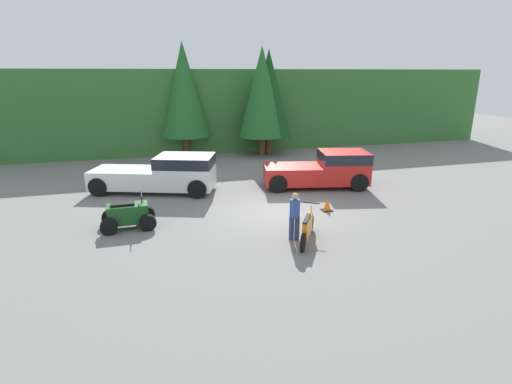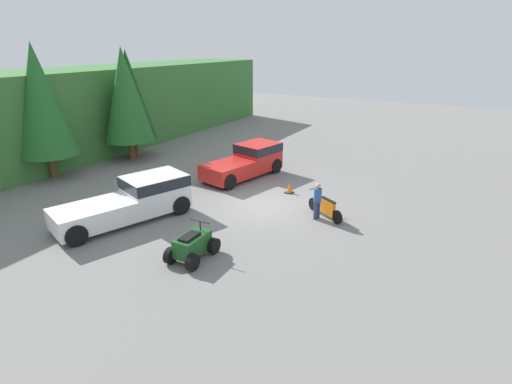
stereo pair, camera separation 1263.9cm
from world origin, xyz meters
name	(u,v)px [view 2 (the right image)]	position (x,y,z in m)	size (l,w,h in m)	color
ground_plane	(264,205)	(0.00, 0.00, 0.00)	(80.00, 80.00, 0.00)	slate
hillside_backdrop	(44,118)	(0.00, 16.00, 2.86)	(44.00, 6.00, 5.72)	#387033
tree_left	(40,101)	(-2.07, 12.83, 4.39)	(3.29, 3.29, 7.47)	brown
tree_mid_left	(126,95)	(2.94, 11.62, 4.23)	(3.16, 3.16, 7.19)	brown
tree_mid_right	(130,96)	(3.48, 11.84, 4.12)	(3.08, 3.08, 7.01)	brown
pickup_truck_red	(248,160)	(3.65, 3.01, 0.95)	(5.37, 3.09, 1.78)	red
pickup_truck_second	(135,198)	(-4.08, 4.31, 0.95)	(6.11, 3.83, 1.78)	white
dirt_bike	(325,207)	(0.14, -2.99, 0.46)	(1.35, 2.01, 1.12)	black
quad_atv	(192,246)	(-5.71, -0.07, 0.50)	(1.96, 1.21, 1.28)	black
rider_person	(317,200)	(-0.24, -2.76, 0.91)	(0.43, 0.43, 1.67)	navy
traffic_cone	(289,188)	(2.16, -0.34, 0.25)	(0.42, 0.42, 0.55)	black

